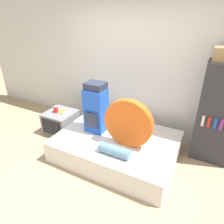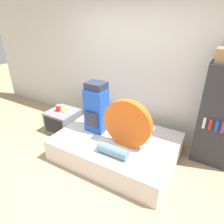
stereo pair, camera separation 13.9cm
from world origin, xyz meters
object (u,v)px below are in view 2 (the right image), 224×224
at_px(backpack, 96,108).
at_px(canister, 58,108).
at_px(bookshelf, 222,117).
at_px(sleeping_roll, 113,151).
at_px(television, 63,121).
at_px(tent_bag, 128,124).

distance_m(backpack, canister, 1.07).
height_order(canister, bookshelf, bookshelf).
height_order(sleeping_roll, bookshelf, bookshelf).
bearing_deg(sleeping_roll, canister, 160.19).
xyz_separation_m(television, bookshelf, (2.83, 0.55, 0.60)).
distance_m(television, bookshelf, 2.94).
xyz_separation_m(tent_bag, television, (-1.62, 0.28, -0.54)).
distance_m(backpack, sleeping_roll, 0.85).
relative_size(television, bookshelf, 0.36).
xyz_separation_m(sleeping_roll, canister, (-1.63, 0.59, 0.05)).
bearing_deg(television, bookshelf, 10.92).
bearing_deg(television, canister, -163.95).
height_order(backpack, bookshelf, bookshelf).
relative_size(tent_bag, bookshelf, 0.47).
bearing_deg(canister, television, 16.05).
distance_m(backpack, bookshelf, 1.99).
distance_m(canister, bookshelf, 2.97).
relative_size(tent_bag, canister, 5.88).
bearing_deg(backpack, tent_bag, -12.93).
bearing_deg(bookshelf, tent_bag, -145.70).
distance_m(backpack, tent_bag, 0.69).
xyz_separation_m(canister, bookshelf, (2.90, 0.57, 0.31)).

